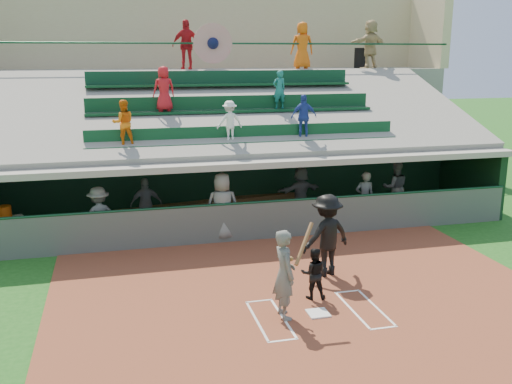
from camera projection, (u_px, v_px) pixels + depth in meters
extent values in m
plane|color=#1A5016|center=(318.00, 315.00, 11.72)|extent=(100.00, 100.00, 0.00)
cube|color=brown|center=(310.00, 304.00, 12.19)|extent=(11.00, 9.00, 0.02)
cube|color=white|center=(318.00, 313.00, 11.71)|extent=(0.43, 0.43, 0.03)
cube|color=white|center=(283.00, 318.00, 11.54)|extent=(0.05, 1.80, 0.01)
cube|color=white|center=(352.00, 310.00, 11.89)|extent=(0.05, 1.80, 0.01)
cube|color=silver|center=(257.00, 321.00, 11.40)|extent=(0.05, 1.80, 0.01)
cube|color=white|center=(376.00, 307.00, 12.02)|extent=(0.05, 1.80, 0.01)
cube|color=silver|center=(259.00, 301.00, 12.32)|extent=(0.60, 0.05, 0.01)
cube|color=white|center=(347.00, 292.00, 12.80)|extent=(0.60, 0.05, 0.01)
cube|color=white|center=(283.00, 340.00, 10.62)|extent=(0.60, 0.05, 0.01)
cube|color=white|center=(384.00, 328.00, 11.11)|extent=(0.60, 0.05, 0.01)
cube|color=gray|center=(244.00, 222.00, 18.07)|extent=(16.00, 3.50, 0.04)
cube|color=gray|center=(208.00, 125.00, 23.89)|extent=(20.00, 3.00, 4.60)
cube|color=#535853|center=(258.00, 221.00, 16.30)|extent=(16.00, 0.06, 1.10)
cylinder|color=#133C25|center=(258.00, 202.00, 16.16)|extent=(16.00, 0.08, 0.08)
cube|color=black|center=(233.00, 178.00, 19.47)|extent=(16.00, 0.25, 2.20)
cube|color=black|center=(469.00, 176.00, 19.71)|extent=(0.25, 3.50, 2.20)
cube|color=gray|center=(244.00, 154.00, 17.56)|extent=(16.40, 3.90, 0.18)
cube|color=gray|center=(223.00, 167.00, 21.10)|extent=(16.40, 3.50, 2.30)
cube|color=gray|center=(215.00, 130.00, 22.38)|extent=(16.40, 0.30, 4.60)
cube|color=gray|center=(231.00, 108.00, 19.00)|extent=(16.40, 6.51, 2.37)
cube|color=#0C351E|center=(248.00, 143.00, 16.93)|extent=(9.40, 0.42, 0.08)
cube|color=#0D3D21|center=(247.00, 133.00, 17.06)|extent=(9.40, 0.06, 0.45)
cube|color=#0B341B|center=(235.00, 111.00, 18.54)|extent=(9.40, 0.42, 0.08)
cube|color=#0C361C|center=(233.00, 103.00, 18.67)|extent=(9.40, 0.06, 0.45)
cube|color=#0C351A|center=(223.00, 85.00, 20.16)|extent=(9.40, 0.42, 0.08)
cube|color=#0B331F|center=(222.00, 77.00, 20.28)|extent=(9.40, 0.06, 0.45)
imported|color=orange|center=(123.00, 123.00, 16.01)|extent=(0.68, 0.55, 1.28)
imported|color=white|center=(230.00, 121.00, 16.75)|extent=(0.83, 0.55, 1.20)
imported|color=#263E98|center=(304.00, 117.00, 17.28)|extent=(0.81, 0.38, 1.34)
imported|color=red|center=(164.00, 89.00, 17.93)|extent=(0.75, 0.55, 1.41)
imported|color=#176A64|center=(279.00, 90.00, 18.85)|extent=(0.51, 0.38, 1.25)
cylinder|color=#123922|center=(213.00, 43.00, 21.70)|extent=(20.00, 0.07, 0.07)
cylinder|color=red|center=(213.00, 43.00, 21.68)|extent=(1.50, 0.06, 1.50)
sphere|color=#0D1237|center=(213.00, 43.00, 21.65)|extent=(0.44, 0.44, 0.44)
cube|color=tan|center=(200.00, 30.00, 24.38)|extent=(20.00, 0.40, 3.20)
cube|color=#C8B385|center=(428.00, 31.00, 25.34)|extent=(0.40, 3.00, 3.20)
imported|color=#50534E|center=(284.00, 274.00, 11.38)|extent=(0.49, 0.70, 1.84)
cylinder|color=brown|center=(304.00, 244.00, 11.17)|extent=(0.56, 0.54, 0.75)
sphere|color=olive|center=(291.00, 259.00, 11.34)|extent=(0.10, 0.10, 0.10)
imported|color=black|center=(313.00, 273.00, 12.35)|extent=(0.63, 0.54, 1.14)
imported|color=black|center=(327.00, 235.00, 13.59)|extent=(1.44, 1.08, 1.99)
cube|color=olive|center=(231.00, 205.00, 19.21)|extent=(14.62, 3.27, 0.44)
cube|color=white|center=(10.00, 232.00, 15.80)|extent=(1.05, 0.93, 0.75)
cylinder|color=#D04F0C|center=(5.00, 213.00, 15.64)|extent=(0.37, 0.37, 0.37)
imported|color=#545752|center=(99.00, 216.00, 15.65)|extent=(1.21, 0.91, 1.66)
imported|color=#5C5F5A|center=(146.00, 204.00, 17.06)|extent=(0.96, 0.45, 1.60)
imported|color=#5F625C|center=(222.00, 206.00, 16.16)|extent=(0.99, 0.68, 1.93)
imported|color=#5C5E59|center=(301.00, 192.00, 18.46)|extent=(1.60, 0.80, 1.65)
imported|color=#555752|center=(364.00, 197.00, 17.80)|extent=(0.63, 0.45, 1.63)
imported|color=#565954|center=(395.00, 187.00, 18.88)|extent=(0.97, 0.83, 1.73)
cylinder|color=black|center=(361.00, 58.00, 24.72)|extent=(0.57, 0.57, 0.86)
imported|color=#B2141B|center=(187.00, 45.00, 21.73)|extent=(1.11, 0.47, 1.88)
imported|color=#DC580C|center=(302.00, 46.00, 22.66)|extent=(0.97, 0.71, 1.85)
imported|color=tan|center=(370.00, 44.00, 23.61)|extent=(1.93, 1.21, 1.99)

